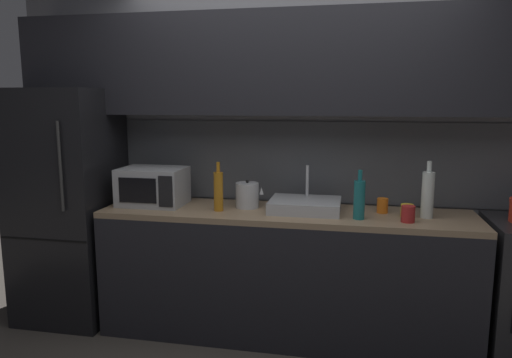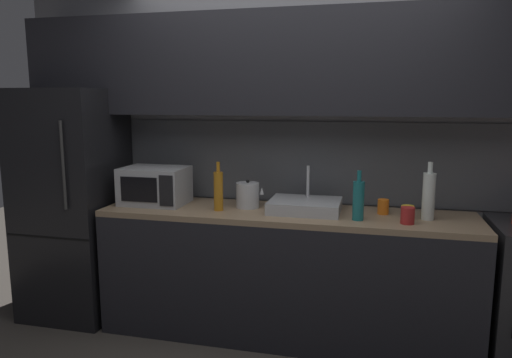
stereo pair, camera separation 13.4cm
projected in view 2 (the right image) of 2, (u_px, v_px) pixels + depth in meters
back_wall at (293, 115)px, 3.45m from camera, size 4.29×0.44×2.50m
counter_run at (284, 274)px, 3.35m from camera, size 2.55×0.60×0.90m
refrigerator at (73, 203)px, 3.67m from camera, size 0.68×0.69×1.74m
microwave at (155, 186)px, 3.50m from camera, size 0.46×0.35×0.27m
sink_basin at (305, 206)px, 3.27m from camera, size 0.48×0.38×0.30m
kettle at (248, 195)px, 3.38m from camera, size 0.20×0.17×0.20m
wine_bottle_teal at (358, 200)px, 3.02m from camera, size 0.07×0.07×0.32m
wine_bottle_amber at (218, 190)px, 3.28m from camera, size 0.06×0.06×0.34m
wine_bottle_clear at (429, 196)px, 3.03m from camera, size 0.08×0.08×0.37m
mug_orange at (383, 207)px, 3.19m from camera, size 0.07×0.07×0.10m
mug_red at (408, 215)px, 2.94m from camera, size 0.08×0.08×0.10m
mug_yellow at (407, 212)px, 3.07m from camera, size 0.08×0.08×0.09m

